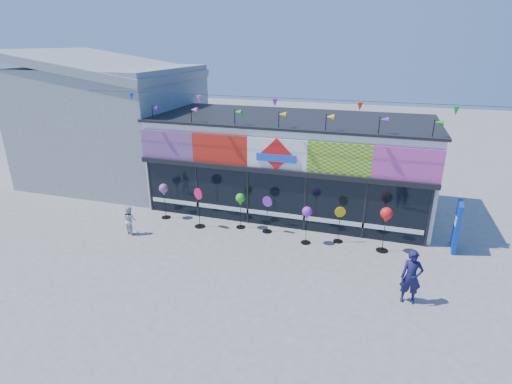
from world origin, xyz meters
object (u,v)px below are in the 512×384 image
at_px(spinner_3, 267,213).
at_px(spinner_4, 307,214).
at_px(spinner_2, 240,200).
at_px(spinner_0, 164,191).
at_px(child, 130,220).
at_px(adult_man, 411,277).
at_px(spinner_5, 339,224).
at_px(spinner_1, 199,207).
at_px(blue_sign, 457,226).
at_px(spinner_6, 386,217).

xyz_separation_m(spinner_3, spinner_4, (1.67, -0.48, 0.38)).
bearing_deg(spinner_2, spinner_0, -179.05).
bearing_deg(child, adult_man, -166.90).
bearing_deg(spinner_0, adult_man, -18.13).
distance_m(spinner_0, spinner_5, 7.43).
bearing_deg(spinner_3, child, -161.12).
bearing_deg(spinner_5, adult_man, -53.14).
bearing_deg(spinner_4, spinner_1, 178.80).
bearing_deg(child, spinner_4, -148.31).
relative_size(spinner_4, spinner_5, 1.03).
relative_size(blue_sign, spinner_0, 1.19).
bearing_deg(spinner_1, spinner_0, 167.79).
relative_size(spinner_2, spinner_4, 1.00).
height_order(spinner_4, spinner_6, spinner_6).
distance_m(spinner_3, spinner_4, 1.78).
relative_size(blue_sign, adult_man, 1.11).
relative_size(spinner_3, child, 1.32).
bearing_deg(spinner_4, spinner_6, 4.71).
bearing_deg(spinner_1, spinner_3, 7.85).
height_order(blue_sign, adult_man, blue_sign).
bearing_deg(spinner_2, spinner_4, -10.82).
xyz_separation_m(spinner_1, spinner_6, (7.25, 0.14, 0.48)).
xyz_separation_m(spinner_0, child, (-0.57, -1.77, -0.67)).
bearing_deg(spinner_0, spinner_6, -1.60).
xyz_separation_m(spinner_3, spinner_5, (2.83, -0.01, -0.05)).
bearing_deg(child, blue_sign, -147.72).
height_order(spinner_2, spinner_4, spinner_2).
bearing_deg(spinner_4, adult_man, -37.46).
relative_size(adult_man, child, 1.44).
xyz_separation_m(spinner_5, child, (-7.99, -1.76, -0.18)).
distance_m(spinner_3, spinner_5, 2.83).
relative_size(spinner_2, spinner_5, 1.04).
bearing_deg(blue_sign, spinner_2, -171.14).
height_order(spinner_0, spinner_4, spinner_0).
distance_m(spinner_1, child, 2.76).
distance_m(spinner_3, adult_man, 6.14).
height_order(blue_sign, child, blue_sign).
xyz_separation_m(spinner_3, child, (-5.16, -1.76, -0.23)).
distance_m(spinner_2, spinner_3, 1.22).
bearing_deg(blue_sign, spinner_3, -169.96).
distance_m(spinner_1, spinner_6, 7.26).
distance_m(blue_sign, spinner_5, 4.17).
relative_size(spinner_2, child, 1.30).
height_order(spinner_0, adult_man, adult_man).
relative_size(spinner_0, adult_man, 0.94).
relative_size(spinner_0, spinner_5, 1.08).
height_order(spinner_1, spinner_6, spinner_6).
distance_m(spinner_4, spinner_6, 2.81).
relative_size(spinner_3, spinner_6, 0.89).
bearing_deg(spinner_0, spinner_5, -0.09).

